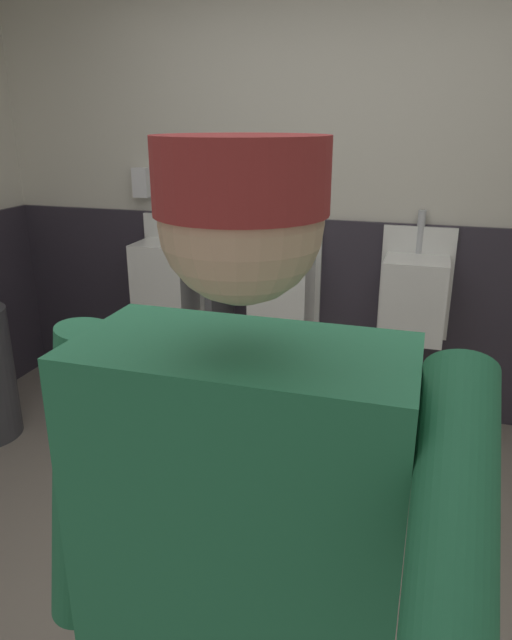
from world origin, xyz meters
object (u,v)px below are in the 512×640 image
(urinal_left, at_px, (168,277))
(urinal_right, at_px, (414,297))
(soap_dispenser, at_px, (142,183))
(urinal_middle, at_px, (283,286))
(person, at_px, (243,602))

(urinal_left, bearing_deg, urinal_right, 0.00)
(urinal_right, distance_m, soap_dispenser, 1.80)
(urinal_middle, bearing_deg, urinal_right, 0.00)
(person, bearing_deg, urinal_right, 86.15)
(person, distance_m, soap_dispenser, 3.08)
(urinal_right, bearing_deg, soap_dispenser, 175.99)
(soap_dispenser, bearing_deg, urinal_middle, -7.14)
(urinal_left, distance_m, urinal_right, 1.50)
(urinal_right, bearing_deg, person, -93.85)
(urinal_right, relative_size, person, 0.73)
(urinal_left, relative_size, soap_dispenser, 6.89)
(person, bearing_deg, soap_dispenser, 120.01)
(urinal_right, relative_size, soap_dispenser, 6.89)
(urinal_middle, bearing_deg, soap_dispenser, 172.86)
(soap_dispenser, bearing_deg, urinal_right, -4.01)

